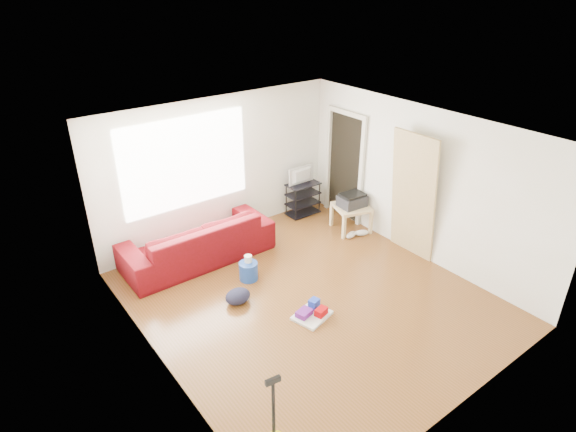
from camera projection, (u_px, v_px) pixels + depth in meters
room at (308, 218)px, 6.63m from camera, size 4.51×5.01×2.51m
sofa at (199, 259)px, 8.02m from camera, size 2.46×0.96×0.72m
tv_stand at (303, 198)px, 9.37m from camera, size 0.65×0.38×0.64m
tv at (303, 176)px, 9.15m from camera, size 0.58×0.08×0.33m
side_table at (351, 210)px, 8.75m from camera, size 0.74×0.74×0.48m
printer at (352, 200)px, 8.66m from camera, size 0.49×0.39×0.24m
bucket at (249, 279)px, 7.50m from camera, size 0.35×0.35×0.29m
toilet_paper at (249, 267)px, 7.44m from camera, size 0.12×0.12×0.11m
cleaning_tray at (312, 313)px, 6.68m from camera, size 0.58×0.51×0.18m
backpack at (238, 302)px, 6.97m from camera, size 0.39×0.32×0.21m
sneakers at (356, 234)px, 8.67m from camera, size 0.48×0.25×0.11m
door_panel at (406, 253)px, 8.20m from camera, size 0.27×0.85×2.12m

